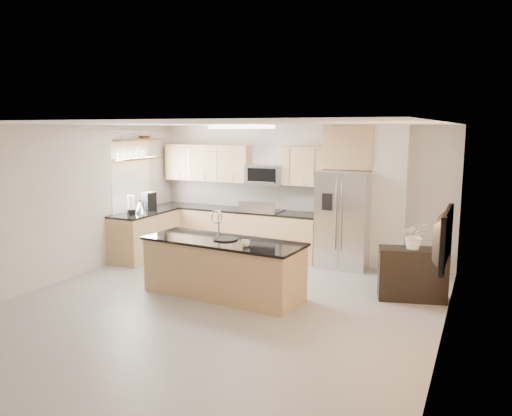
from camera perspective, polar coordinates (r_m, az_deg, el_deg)
The scene contains 27 objects.
floor at distance 7.30m, azimuth -4.43°, elevation -11.27°, with size 6.50×6.50×0.00m, color #A4A19C.
ceiling at distance 6.85m, azimuth -4.70°, elevation 9.58°, with size 6.00×6.50×0.02m, color white.
wall_back at distance 9.88m, azimuth 4.76°, elevation 1.88°, with size 6.00×0.02×2.60m, color beige.
wall_front at distance 4.51m, azimuth -25.56°, elevation -7.80°, with size 6.00×0.02×2.60m, color beige.
wall_left at distance 8.82m, azimuth -21.79°, elevation 0.37°, with size 0.02×6.50×2.60m, color beige.
wall_right at distance 6.09m, azimuth 20.85°, elevation -3.25°, with size 0.02×6.50×2.60m, color beige.
back_counter at distance 10.22m, azimuth -2.39°, elevation -2.56°, with size 3.55×0.66×1.44m.
left_counter at distance 10.10m, azimuth -12.59°, elevation -2.99°, with size 0.66×1.50×0.92m.
range at distance 9.94m, azimuth 0.78°, elevation -2.88°, with size 0.76×0.64×1.14m.
upper_cabinets at distance 10.21m, azimuth -2.43°, elevation 5.09°, with size 3.50×0.33×0.75m.
microwave at distance 9.88m, azimuth 1.10°, elevation 3.83°, with size 0.76×0.40×0.40m.
refrigerator at distance 9.28m, azimuth 10.07°, elevation -1.27°, with size 0.92×0.78×1.78m.
partition_column at distance 9.27m, azimuth 15.04°, elevation 1.11°, with size 0.60×0.30×2.60m, color white.
window at distance 10.11m, azimuth -14.18°, elevation 3.79°, with size 0.04×1.15×1.65m.
shelf_lower at distance 10.08m, azimuth -13.33°, elevation 5.52°, with size 0.30×1.20×0.04m, color brown.
shelf_upper at distance 10.07m, azimuth -13.40°, elevation 7.62°, with size 0.30×1.20×0.04m, color brown.
ceiling_fixture at distance 8.45m, azimuth -1.65°, elevation 9.25°, with size 1.00×0.50×0.06m, color white.
island at distance 7.69m, azimuth -3.77°, elevation -6.78°, with size 2.56×1.09×1.29m.
credenza at distance 7.84m, azimuth 17.43°, elevation -7.22°, with size 0.98×0.41×0.78m, color black.
cup at distance 7.14m, azimuth -1.19°, elevation -4.07°, with size 0.12×0.12×0.10m, color white.
platter at distance 7.60m, azimuth -3.53°, elevation -3.55°, with size 0.38×0.38×0.02m, color black.
blender at distance 9.69m, azimuth -14.09°, elevation 0.18°, with size 0.16×0.16×0.37m.
kettle at distance 9.82m, azimuth -13.11°, elevation 0.11°, with size 0.22×0.22×0.28m.
coffee_maker at distance 10.15m, azimuth -12.15°, elevation 0.71°, with size 0.24×0.27×0.36m.
bowl at distance 10.25m, azimuth -12.60°, elevation 7.99°, with size 0.32×0.32×0.08m, color #BDBDBF.
flower_vase at distance 7.66m, azimuth 17.71°, elevation -2.24°, with size 0.56×0.48×0.62m, color white.
television at distance 5.89m, azimuth 19.86°, elevation -3.10°, with size 1.08×0.14×0.62m, color black.
Camera 1 is at (3.38, -5.95, 2.54)m, focal length 35.00 mm.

